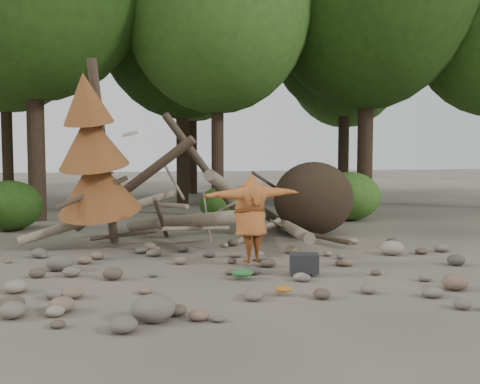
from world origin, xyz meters
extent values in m
plane|color=#514C44|center=(0.00, 0.00, 0.00)|extent=(120.00, 120.00, 0.00)
ellipsoid|color=#332619|center=(2.60, 4.30, 0.99)|extent=(2.20, 1.87, 1.98)
cylinder|color=gray|center=(-1.00, 3.70, 0.55)|extent=(2.61, 5.11, 1.08)
cylinder|color=gray|center=(0.80, 4.20, 0.90)|extent=(3.18, 3.71, 1.90)
cylinder|color=brown|center=(-2.20, 4.60, 1.40)|extent=(3.08, 1.91, 2.49)
cylinder|color=gray|center=(1.60, 3.50, 0.35)|extent=(1.13, 4.98, 0.43)
cylinder|color=brown|center=(-0.30, 4.80, 1.80)|extent=(2.39, 1.03, 2.89)
cylinder|color=gray|center=(-3.00, 4.00, 0.70)|extent=(3.71, 0.86, 1.20)
cylinder|color=#4C3F30|center=(-2.50, 3.50, 0.30)|extent=(1.52, 1.70, 0.49)
cylinder|color=gray|center=(0.20, 4.40, 0.80)|extent=(1.57, 0.85, 0.69)
cylinder|color=#4C3F30|center=(1.80, 4.90, 1.20)|extent=(1.92, 1.25, 1.10)
cylinder|color=gray|center=(-1.20, 4.20, 1.50)|extent=(0.37, 1.42, 0.85)
cylinder|color=#4C3F30|center=(2.20, 3.20, 0.15)|extent=(0.79, 2.54, 0.12)
cylinder|color=gray|center=(-0.80, 3.10, 0.45)|extent=(1.78, 1.11, 0.29)
cylinder|color=#4C3F30|center=(-2.90, 3.80, 2.20)|extent=(0.67, 1.13, 4.35)
cone|color=brown|center=(-3.06, 3.49, 1.50)|extent=(2.06, 2.13, 1.86)
cone|color=brown|center=(-3.16, 3.28, 2.50)|extent=(1.71, 1.78, 1.65)
cone|color=brown|center=(-3.26, 3.09, 3.40)|extent=(1.23, 1.30, 1.41)
cylinder|color=#38281C|center=(-5.00, 9.50, 4.48)|extent=(0.56, 0.56, 8.96)
cylinder|color=#38281C|center=(1.00, 9.20, 3.57)|extent=(0.44, 0.44, 7.14)
ellipsoid|color=#3A6C21|center=(1.00, 9.20, 7.34)|extent=(6.53, 6.53, 7.51)
cylinder|color=#38281C|center=(7.00, 9.80, 4.72)|extent=(0.60, 0.60, 9.45)
cylinder|color=#38281C|center=(-6.50, 13.50, 3.78)|extent=(0.42, 0.42, 7.56)
ellipsoid|color=#3A6C21|center=(-6.50, 13.50, 7.78)|extent=(6.91, 6.91, 7.95)
cylinder|color=#38281C|center=(0.50, 14.20, 4.27)|extent=(0.52, 0.52, 8.54)
ellipsoid|color=#244813|center=(0.50, 14.20, 8.78)|extent=(7.81, 7.81, 10.15)
cylinder|color=#38281C|center=(8.00, 13.80, 4.06)|extent=(0.50, 0.50, 8.12)
ellipsoid|color=#2F5C1A|center=(8.00, 13.80, 8.35)|extent=(7.42, 7.42, 8.91)
cylinder|color=#38281C|center=(2.00, 20.50, 4.38)|extent=(0.54, 0.54, 8.75)
ellipsoid|color=#3A6C21|center=(2.00, 20.50, 9.00)|extent=(8.00, 8.00, 10.00)
cylinder|color=#38281C|center=(11.00, 20.00, 3.92)|extent=(0.46, 0.46, 7.84)
ellipsoid|color=#2F5C1A|center=(11.00, 20.00, 8.06)|extent=(7.17, 7.17, 8.60)
ellipsoid|color=#244813|center=(-5.50, 7.20, 0.72)|extent=(1.80, 1.80, 1.44)
ellipsoid|color=#2F5C1A|center=(0.80, 7.80, 0.56)|extent=(1.40, 1.40, 1.12)
ellipsoid|color=#3A6C21|center=(5.00, 7.00, 0.80)|extent=(2.00, 2.00, 1.60)
imported|color=#A95726|center=(-0.17, 0.78, 0.94)|extent=(2.18, 1.03, 1.72)
cylinder|color=tan|center=(-2.47, 0.22, 2.52)|extent=(0.36, 0.37, 0.13)
cube|color=black|center=(0.53, -0.27, 0.17)|extent=(0.58, 0.47, 0.34)
ellipsoid|color=#28652C|center=(-0.62, -0.29, 0.07)|extent=(0.38, 0.32, 0.14)
ellipsoid|color=#A45F1C|center=(-0.28, -1.46, 0.05)|extent=(0.28, 0.23, 0.10)
ellipsoid|color=#655C54|center=(-2.34, -2.25, 0.18)|extent=(0.59, 0.53, 0.36)
ellipsoid|color=brown|center=(2.51, -1.83, 0.13)|extent=(0.43, 0.39, 0.26)
ellipsoid|color=gray|center=(3.10, 1.11, 0.16)|extent=(0.52, 0.47, 0.31)
ellipsoid|color=#605850|center=(-3.74, 1.28, 0.15)|extent=(0.49, 0.44, 0.30)
camera|label=1|loc=(-2.97, -9.13, 2.17)|focal=40.00mm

